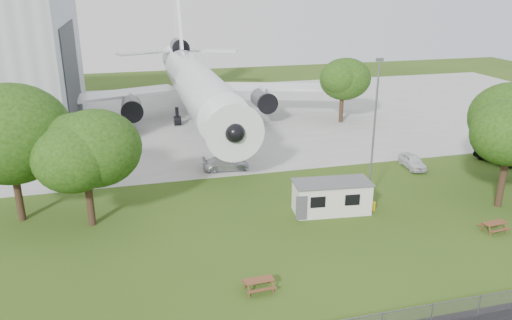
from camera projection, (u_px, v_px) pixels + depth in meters
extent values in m
plane|color=#425E1D|center=(302.00, 249.00, 34.89)|extent=(160.00, 160.00, 0.00)
cube|color=#B7B7B2|center=(210.00, 117.00, 69.53)|extent=(120.00, 46.00, 0.03)
cube|color=#2D3033|center=(73.00, 81.00, 58.66)|extent=(0.16, 16.00, 12.96)
cylinder|color=white|center=(198.00, 87.00, 63.71)|extent=(5.40, 34.00, 5.40)
cone|color=white|center=(229.00, 125.00, 46.39)|extent=(5.40, 5.50, 5.40)
cone|color=white|center=(179.00, 58.00, 82.59)|extent=(4.86, 9.00, 4.86)
cube|color=white|center=(98.00, 96.00, 64.02)|extent=(21.36, 10.77, 0.36)
cube|color=white|center=(284.00, 87.00, 70.03)|extent=(21.36, 10.77, 0.36)
cube|color=white|center=(177.00, 23.00, 80.70)|extent=(0.46, 9.96, 12.17)
cylinder|color=#515459|center=(132.00, 108.00, 61.91)|extent=(2.50, 4.20, 2.50)
cylinder|color=#515459|center=(263.00, 100.00, 66.00)|extent=(2.50, 4.20, 2.50)
cylinder|color=#515459|center=(179.00, 47.00, 81.02)|extent=(2.60, 4.50, 2.60)
cylinder|color=black|center=(223.00, 153.00, 50.88)|extent=(0.36, 0.36, 2.40)
cylinder|color=black|center=(177.00, 116.00, 65.25)|extent=(0.44, 0.44, 2.40)
cylinder|color=black|center=(219.00, 113.00, 66.59)|extent=(0.44, 0.44, 2.40)
cube|color=silver|center=(331.00, 197.00, 40.24)|extent=(6.22, 3.08, 2.50)
cube|color=#59595B|center=(332.00, 182.00, 39.80)|extent=(6.44, 3.30, 0.12)
cylinder|color=gold|center=(372.00, 206.00, 40.81)|extent=(0.50, 0.50, 0.70)
cylinder|color=slate|center=(374.00, 134.00, 40.52)|extent=(0.16, 0.16, 12.00)
cylinder|color=#382619|center=(19.00, 196.00, 38.57)|extent=(0.56, 0.56, 4.01)
sphere|color=#3D671D|center=(8.00, 136.00, 36.94)|extent=(9.38, 9.38, 9.38)
cylinder|color=#382619|center=(90.00, 205.00, 37.90)|extent=(0.56, 0.56, 3.36)
sphere|color=#3D671D|center=(84.00, 154.00, 36.53)|extent=(7.60, 7.60, 7.60)
cylinder|color=#382619|center=(501.00, 185.00, 41.06)|extent=(0.56, 0.56, 3.80)
sphere|color=#3D671D|center=(511.00, 131.00, 39.51)|extent=(6.14, 6.14, 6.14)
cylinder|color=#382619|center=(505.00, 165.00, 46.53)|extent=(0.56, 0.56, 3.18)
sphere|color=#3D671D|center=(512.00, 125.00, 45.24)|extent=(7.83, 7.83, 7.83)
cylinder|color=#382619|center=(341.00, 110.00, 66.48)|extent=(0.56, 0.56, 3.23)
sphere|color=#3D671D|center=(343.00, 81.00, 65.17)|extent=(6.56, 6.56, 6.56)
imported|color=silver|center=(413.00, 161.00, 50.09)|extent=(2.01, 4.16, 1.37)
imported|color=black|center=(497.00, 156.00, 51.61)|extent=(2.95, 4.67, 1.45)
imported|color=#B8BAC0|center=(226.00, 164.00, 49.53)|extent=(4.72, 2.18, 1.34)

